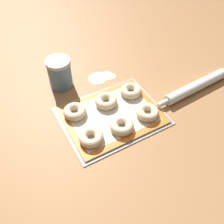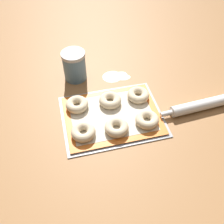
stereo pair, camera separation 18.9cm
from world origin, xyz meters
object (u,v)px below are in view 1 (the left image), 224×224
at_px(flour_canister, 60,73).
at_px(bagel_front_center, 122,126).
at_px(bagel_back_left, 75,112).
at_px(rolling_pin, 197,86).
at_px(bagel_front_left, 91,137).
at_px(bagel_front_right, 148,112).
at_px(bagel_back_right, 131,91).
at_px(baking_tray, 112,116).
at_px(bagel_back_center, 106,101).

bearing_deg(flour_canister, bagel_front_center, -73.69).
distance_m(bagel_back_left, rolling_pin, 0.55).
xyz_separation_m(bagel_back_left, flour_canister, (0.02, 0.20, 0.04)).
bearing_deg(bagel_front_center, bagel_front_left, 176.30).
height_order(bagel_back_left, rolling_pin, same).
height_order(bagel_front_right, rolling_pin, same).
distance_m(bagel_front_center, bagel_back_left, 0.20).
bearing_deg(bagel_back_right, bagel_front_center, -131.85).
bearing_deg(bagel_front_right, bagel_front_center, -175.92).
bearing_deg(bagel_back_right, baking_tray, -152.58).
height_order(bagel_front_center, flour_canister, flour_canister).
relative_size(bagel_front_center, rolling_pin, 0.21).
bearing_deg(rolling_pin, bagel_front_right, -174.42).
distance_m(bagel_back_center, rolling_pin, 0.41).
relative_size(baking_tray, bagel_front_center, 4.33).
bearing_deg(flour_canister, rolling_pin, -32.19).
xyz_separation_m(bagel_front_right, bagel_back_left, (-0.25, 0.15, 0.00)).
relative_size(bagel_back_center, bagel_back_right, 1.00).
bearing_deg(bagel_front_center, bagel_back_center, 86.12).
bearing_deg(bagel_front_left, bagel_front_center, -3.70).
relative_size(bagel_back_left, bagel_back_center, 1.00).
relative_size(bagel_front_right, bagel_back_left, 1.00).
xyz_separation_m(baking_tray, rolling_pin, (0.41, -0.04, 0.02)).
bearing_deg(flour_canister, bagel_back_right, -41.40).
height_order(bagel_front_left, bagel_back_right, same).
xyz_separation_m(bagel_front_center, bagel_front_right, (0.13, 0.01, 0.00)).
bearing_deg(rolling_pin, flour_canister, 147.81).
distance_m(bagel_front_center, bagel_back_center, 0.15).
bearing_deg(bagel_back_left, rolling_pin, -12.51).
height_order(bagel_back_center, rolling_pin, same).
height_order(bagel_front_right, bagel_back_right, same).
xyz_separation_m(bagel_back_left, bagel_back_center, (0.14, -0.01, 0.00)).
relative_size(bagel_back_right, flour_canister, 0.67).
xyz_separation_m(bagel_back_left, bagel_back_right, (0.26, -0.01, 0.00)).
bearing_deg(bagel_back_left, bagel_front_center, -50.44).
bearing_deg(bagel_back_right, flour_canister, 138.60).
relative_size(baking_tray, bagel_back_left, 4.33).
relative_size(bagel_back_left, bagel_back_right, 1.00).
xyz_separation_m(bagel_back_right, flour_canister, (-0.24, 0.21, 0.04)).
distance_m(bagel_back_center, bagel_back_right, 0.12).
bearing_deg(flour_canister, bagel_front_right, -56.66).
bearing_deg(bagel_back_left, bagel_front_left, -89.49).
relative_size(bagel_front_left, bagel_back_center, 1.00).
bearing_deg(baking_tray, bagel_front_center, -91.26).
xyz_separation_m(bagel_front_center, rolling_pin, (0.41, 0.04, -0.01)).
distance_m(bagel_front_right, bagel_back_center, 0.18).
height_order(flour_canister, rolling_pin, flour_canister).
xyz_separation_m(bagel_front_left, bagel_front_right, (0.25, 0.00, 0.00)).
relative_size(bagel_front_left, bagel_back_right, 1.00).
height_order(bagel_back_right, rolling_pin, same).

